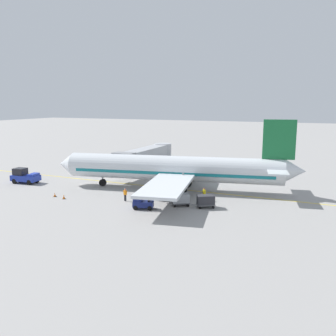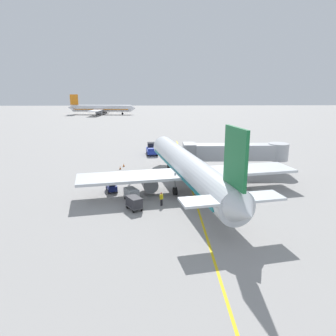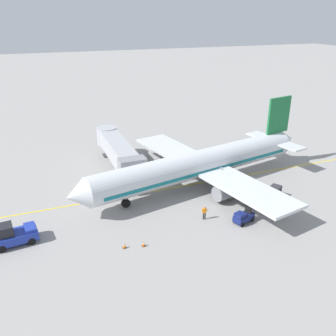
% 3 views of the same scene
% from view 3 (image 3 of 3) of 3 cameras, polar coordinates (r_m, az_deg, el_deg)
% --- Properties ---
extents(ground_plane, '(400.00, 400.00, 0.00)m').
position_cam_3_polar(ground_plane, '(50.90, 3.75, -2.60)').
color(ground_plane, gray).
extents(gate_lead_in_line, '(0.24, 80.00, 0.01)m').
position_cam_3_polar(gate_lead_in_line, '(50.89, 3.75, -2.60)').
color(gate_lead_in_line, gold).
rests_on(gate_lead_in_line, ground).
extents(parked_airliner, '(30.43, 37.12, 10.63)m').
position_cam_3_polar(parked_airliner, '(49.51, 5.14, 0.63)').
color(parked_airliner, silver).
rests_on(parked_airliner, ground).
extents(jet_bridge, '(17.66, 3.50, 4.98)m').
position_cam_3_polar(jet_bridge, '(54.18, -7.88, 2.84)').
color(jet_bridge, '#A8AAAF').
rests_on(jet_bridge, ground).
extents(pushback_tractor, '(2.69, 4.62, 2.40)m').
position_cam_3_polar(pushback_tractor, '(41.10, -23.18, -9.63)').
color(pushback_tractor, '#1E339E').
rests_on(pushback_tractor, ground).
extents(baggage_tug_lead, '(1.93, 2.75, 1.62)m').
position_cam_3_polar(baggage_tug_lead, '(42.49, 11.75, -7.56)').
color(baggage_tug_lead, navy).
rests_on(baggage_tug_lead, ground).
extents(baggage_cart_front, '(2.25, 2.84, 1.58)m').
position_cam_3_polar(baggage_cart_front, '(46.56, 13.70, -4.54)').
color(baggage_cart_front, '#4C4C51').
rests_on(baggage_cart_front, ground).
extents(baggage_cart_second_in_train, '(2.25, 2.84, 1.58)m').
position_cam_3_polar(baggage_cart_second_in_train, '(48.68, 16.35, -3.57)').
color(baggage_cart_second_in_train, '#4C4C51').
rests_on(baggage_cart_second_in_train, ground).
extents(ground_crew_wing_walker, '(0.50, 0.64, 1.69)m').
position_cam_3_polar(ground_crew_wing_walker, '(50.30, 13.02, -2.31)').
color(ground_crew_wing_walker, '#232328').
rests_on(ground_crew_wing_walker, ground).
extents(ground_crew_loader, '(0.32, 0.72, 1.69)m').
position_cam_3_polar(ground_crew_loader, '(42.33, 5.74, -6.90)').
color(ground_crew_loader, '#232328').
rests_on(ground_crew_loader, ground).
extents(safety_cone_nose_left, '(0.36, 0.36, 0.59)m').
position_cam_3_polar(safety_cone_nose_left, '(37.99, -6.87, -12.02)').
color(safety_cone_nose_left, black).
rests_on(safety_cone_nose_left, ground).
extents(safety_cone_nose_right, '(0.36, 0.36, 0.59)m').
position_cam_3_polar(safety_cone_nose_right, '(38.07, -3.87, -11.80)').
color(safety_cone_nose_right, black).
rests_on(safety_cone_nose_right, ground).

